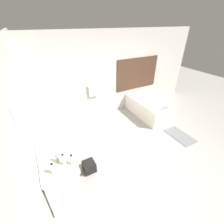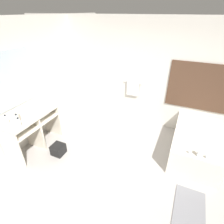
{
  "view_description": "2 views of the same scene",
  "coord_description": "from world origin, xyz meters",
  "px_view_note": "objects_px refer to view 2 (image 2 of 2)",
  "views": [
    {
      "loc": [
        -1.91,
        -2.03,
        2.87
      ],
      "look_at": [
        -0.32,
        0.88,
        0.85
      ],
      "focal_mm": 24.0,
      "sensor_mm": 36.0,
      "label": 1
    },
    {
      "loc": [
        0.98,
        -2.01,
        2.78
      ],
      "look_at": [
        -0.35,
        0.93,
        0.88
      ],
      "focal_mm": 28.0,
      "sensor_mm": 36.0,
      "label": 2
    }
  ],
  "objects_px": {
    "water_bottle_3": "(19,123)",
    "waste_bin": "(58,149)",
    "soap_dispenser": "(19,117)",
    "water_bottle_1": "(17,119)",
    "water_bottle_2": "(6,120)",
    "bathtub": "(196,143)"
  },
  "relations": [
    {
      "from": "water_bottle_3",
      "to": "waste_bin",
      "type": "relative_size",
      "value": 0.8
    },
    {
      "from": "water_bottle_3",
      "to": "soap_dispenser",
      "type": "xyz_separation_m",
      "value": [
        -0.2,
        0.17,
        -0.02
      ]
    },
    {
      "from": "water_bottle_1",
      "to": "water_bottle_2",
      "type": "distance_m",
      "value": 0.2
    },
    {
      "from": "bathtub",
      "to": "soap_dispenser",
      "type": "bearing_deg",
      "value": -155.7
    },
    {
      "from": "water_bottle_1",
      "to": "water_bottle_2",
      "type": "bearing_deg",
      "value": -152.42
    },
    {
      "from": "bathtub",
      "to": "waste_bin",
      "type": "distance_m",
      "value": 3.0
    },
    {
      "from": "water_bottle_3",
      "to": "soap_dispenser",
      "type": "bearing_deg",
      "value": 138.96
    },
    {
      "from": "soap_dispenser",
      "to": "water_bottle_2",
      "type": "bearing_deg",
      "value": -115.13
    },
    {
      "from": "waste_bin",
      "to": "water_bottle_2",
      "type": "bearing_deg",
      "value": -145.92
    },
    {
      "from": "water_bottle_1",
      "to": "bathtub",
      "type": "bearing_deg",
      "value": 26.45
    },
    {
      "from": "water_bottle_2",
      "to": "water_bottle_3",
      "type": "height_order",
      "value": "water_bottle_2"
    },
    {
      "from": "water_bottle_2",
      "to": "waste_bin",
      "type": "height_order",
      "value": "water_bottle_2"
    },
    {
      "from": "water_bottle_2",
      "to": "waste_bin",
      "type": "bearing_deg",
      "value": 34.08
    },
    {
      "from": "water_bottle_1",
      "to": "waste_bin",
      "type": "bearing_deg",
      "value": 36.21
    },
    {
      "from": "bathtub",
      "to": "water_bottle_3",
      "type": "xyz_separation_m",
      "value": [
        -3.11,
        -1.67,
        0.67
      ]
    },
    {
      "from": "water_bottle_2",
      "to": "water_bottle_1",
      "type": "bearing_deg",
      "value": 27.58
    },
    {
      "from": "water_bottle_3",
      "to": "water_bottle_1",
      "type": "bearing_deg",
      "value": 150.71
    },
    {
      "from": "water_bottle_1",
      "to": "waste_bin",
      "type": "distance_m",
      "value": 1.07
    },
    {
      "from": "waste_bin",
      "to": "water_bottle_3",
      "type": "bearing_deg",
      "value": -131.85
    },
    {
      "from": "bathtub",
      "to": "water_bottle_3",
      "type": "distance_m",
      "value": 3.59
    },
    {
      "from": "waste_bin",
      "to": "bathtub",
      "type": "bearing_deg",
      "value": 24.44
    },
    {
      "from": "soap_dispenser",
      "to": "waste_bin",
      "type": "xyz_separation_m",
      "value": [
        0.58,
        0.26,
        -0.85
      ]
    }
  ]
}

